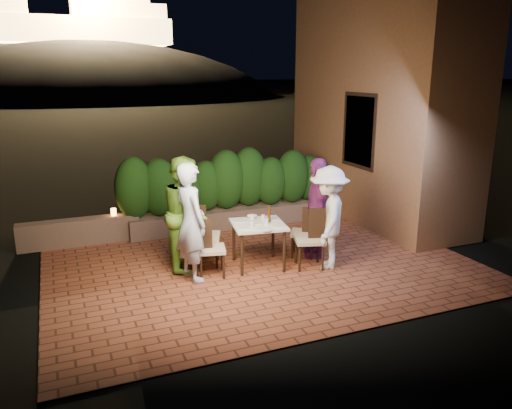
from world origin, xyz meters
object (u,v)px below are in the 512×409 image
chair_left_front (211,248)px  chair_left_back (205,235)px  chair_right_back (303,232)px  diner_blue (191,222)px  diner_white (328,218)px  beer_bottle (269,214)px  parapet_lamp (114,212)px  dining_table (258,245)px  bowl (252,217)px  diner_green (186,213)px  diner_purple (317,208)px  chair_right_front (309,238)px

chair_left_front → chair_left_back: 0.51m
chair_left_front → chair_right_back: size_ratio=1.05×
chair_left_front → diner_blue: size_ratio=0.50×
chair_left_back → diner_white: size_ratio=0.61×
beer_bottle → chair_left_back: chair_left_back is taller
chair_left_back → parapet_lamp: size_ratio=7.45×
dining_table → chair_left_front: bearing=-173.9°
diner_blue → bowl: bearing=-83.8°
dining_table → diner_blue: diner_blue is taller
diner_green → diner_purple: 2.29m
dining_table → chair_left_back: (-0.79, 0.41, 0.15)m
dining_table → bowl: bearing=85.6°
dining_table → chair_right_back: chair_right_back is taller
chair_right_front → diner_white: bearing=177.9°
diner_blue → parapet_lamp: bearing=6.8°
diner_purple → dining_table: bearing=-61.7°
bowl → chair_left_back: chair_left_back is taller
chair_right_back → dining_table: bearing=41.3°
diner_purple → diner_blue: bearing=-60.9°
chair_left_back → diner_purple: bearing=11.1°
bowl → beer_bottle: bearing=-62.8°
chair_left_back → parapet_lamp: 2.26m
chair_left_back → diner_green: bearing=-161.1°
chair_right_back → parapet_lamp: bearing=-3.2°
diner_blue → diner_purple: (2.32, 0.16, -0.05)m
dining_table → diner_purple: diner_purple is taller
diner_purple → parapet_lamp: size_ratio=12.65×
beer_bottle → parapet_lamp: (-2.26, 2.28, -0.32)m
dining_table → beer_bottle: bearing=2.1°
diner_blue → beer_bottle: bearing=-99.4°
diner_blue → diner_green: bearing=-19.8°
chair_right_front → diner_purple: diner_purple is taller
chair_left_front → diner_purple: diner_purple is taller
chair_right_back → diner_white: bearing=135.5°
beer_bottle → diner_white: bearing=-28.9°
chair_right_front → bowl: bearing=-26.3°
chair_left_back → bowl: bearing=16.0°
chair_right_front → diner_white: size_ratio=0.59×
beer_bottle → bowl: beer_bottle is taller
chair_left_front → chair_left_back: size_ratio=0.90×
chair_left_front → parapet_lamp: chair_left_front is taller
bowl → parapet_lamp: 2.87m
dining_table → chair_right_front: size_ratio=0.84×
diner_white → parapet_lamp: bearing=-97.6°
chair_left_back → diner_blue: (-0.38, -0.51, 0.41)m
bowl → diner_purple: bearing=-13.7°
diner_purple → diner_white: bearing=15.5°
diner_white → diner_green: bearing=-78.6°
diner_green → diner_blue: bearing=-170.1°
bowl → chair_right_front: 1.06m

